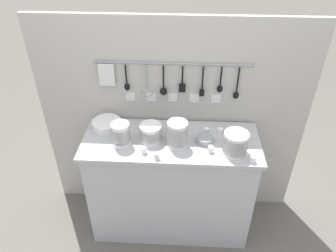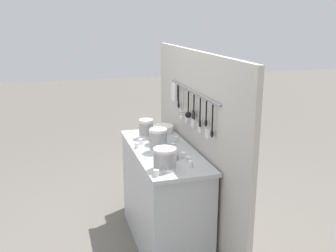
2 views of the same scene
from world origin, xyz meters
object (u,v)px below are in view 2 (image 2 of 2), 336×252
Objects in this scene: cup_mid_row at (176,139)px; steel_mixing_bowl at (171,156)px; cup_edge_far at (173,146)px; plate_stack at (162,129)px; cup_centre at (158,159)px; bowl_stack_nested_right at (158,140)px; cup_beside_plates at (156,173)px; cup_front_left at (141,142)px; cup_front_right at (188,159)px; cup_by_caddy at (137,145)px; cup_edge_near at (183,155)px; bowl_stack_wide_centre at (158,137)px; cup_back_right at (190,164)px; bowl_stack_back_corner at (165,159)px; bowl_stack_short_front at (146,129)px.

steel_mixing_bowl is at bearing -22.97° from cup_mid_row.
cup_edge_far is (0.18, -0.08, 0.00)m from cup_mid_row.
cup_mid_row is (0.33, 0.04, -0.01)m from plate_stack.
plate_stack reaches higher than cup_centre.
bowl_stack_nested_right is 0.58m from plate_stack.
cup_beside_plates is 1.00× the size of cup_front_left.
cup_front_right is 0.23m from cup_centre.
steel_mixing_bowl is 2.67× the size of cup_by_caddy.
cup_centre is at bearing -84.25° from cup_edge_near.
bowl_stack_wide_centre reaches higher than cup_back_right.
cup_front_right is at bearing 11.20° from bowl_stack_wide_centre.
bowl_stack_back_corner is 0.16m from cup_beside_plates.
bowl_stack_nested_right is 0.27m from cup_edge_near.
cup_centre is (-0.16, -0.01, -0.06)m from bowl_stack_back_corner.
bowl_stack_wide_centre is 0.44m from cup_centre.
plate_stack reaches higher than cup_edge_far.
steel_mixing_bowl is at bearing 108.56° from cup_centre.
bowl_stack_back_corner is at bearing -27.99° from steel_mixing_bowl.
steel_mixing_bowl is 2.67× the size of cup_mid_row.
plate_stack is 4.63× the size of cup_beside_plates.
cup_front_left is at bearing 149.80° from cup_by_caddy.
cup_beside_plates is at bearing -17.56° from plate_stack.
cup_by_caddy is (-0.45, -0.31, 0.00)m from cup_front_right.
cup_front_right is 1.00× the size of cup_front_left.
cup_centre is (-0.08, -0.21, 0.00)m from cup_front_right.
plate_stack is at bearing 177.48° from cup_edge_near.
cup_edge_near is (0.02, 0.10, 0.00)m from steel_mixing_bowl.
cup_edge_far is at bearing -24.73° from cup_mid_row.
cup_edge_near is (-0.19, 0.21, -0.06)m from bowl_stack_back_corner.
steel_mixing_bowl is (0.39, -0.00, -0.04)m from bowl_stack_wide_centre.
plate_stack is 0.52m from cup_edge_far.
cup_centre is (0.78, -0.24, -0.01)m from plate_stack.
cup_mid_row is (-0.41, 0.17, 0.00)m from steel_mixing_bowl.
bowl_stack_nested_right is (-0.40, 0.06, 0.02)m from bowl_stack_back_corner.
bowl_stack_wide_centre is 3.32× the size of cup_edge_far.
bowl_stack_short_front is at bearing -165.52° from cup_edge_near.
bowl_stack_back_corner is 0.17m from cup_centre.
cup_beside_plates is (1.05, -0.33, -0.01)m from plate_stack.
steel_mixing_bowl is 0.10m from cup_edge_near.
cup_edge_near is at bearing -10.06° from cup_mid_row.
cup_beside_plates is at bearing -57.41° from cup_front_right.
cup_front_right is (0.12, 0.10, 0.00)m from steel_mixing_bowl.
cup_centre is (0.26, -0.20, 0.00)m from cup_edge_far.
cup_edge_far is (-0.03, 0.14, -0.07)m from bowl_stack_nested_right.
plate_stack reaches higher than cup_mid_row.
cup_mid_row is 1.00× the size of cup_beside_plates.
cup_edge_near is at bearing 34.33° from bowl_stack_nested_right.
plate_stack is 0.86m from cup_front_right.
cup_beside_plates is (0.72, -0.38, 0.00)m from cup_mid_row.
cup_by_caddy is (0.26, -0.15, -0.06)m from bowl_stack_short_front.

